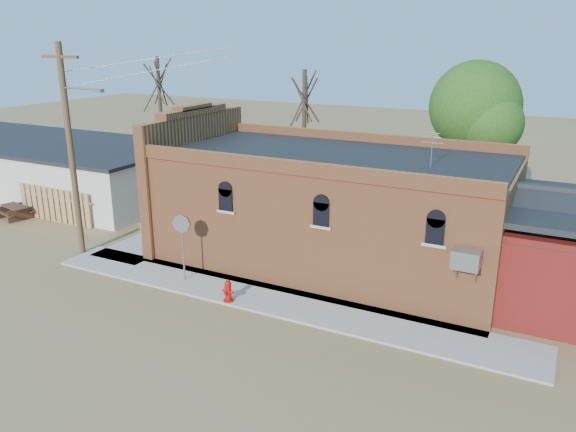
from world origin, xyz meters
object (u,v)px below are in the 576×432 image
at_px(fire_hydrant, 228,291).
at_px(trash_barrel, 155,223).
at_px(stop_sign, 182,230).
at_px(brick_bar, 326,207).
at_px(picnic_table, 15,210).
at_px(utility_pole, 71,147).

distance_m(fire_hydrant, trash_barrel, 8.79).
relative_size(stop_sign, trash_barrel, 3.26).
bearing_deg(brick_bar, picnic_table, -172.23).
xyz_separation_m(brick_bar, stop_sign, (-3.89, -4.71, -0.20)).
distance_m(utility_pole, fire_hydrant, 9.53).
bearing_deg(utility_pole, picnic_table, 164.13).
height_order(fire_hydrant, picnic_table, fire_hydrant).
height_order(utility_pole, picnic_table, utility_pole).
distance_m(stop_sign, picnic_table, 13.26).
height_order(brick_bar, utility_pole, utility_pole).
bearing_deg(picnic_table, utility_pole, -2.43).
bearing_deg(utility_pole, brick_bar, 23.69).
xyz_separation_m(trash_barrel, picnic_table, (-8.09, -1.58, -0.03)).
bearing_deg(fire_hydrant, stop_sign, 154.45).
bearing_deg(trash_barrel, brick_bar, 4.66).
relative_size(trash_barrel, picnic_table, 0.43).
bearing_deg(stop_sign, utility_pole, -173.87).
relative_size(fire_hydrant, stop_sign, 0.30).
height_order(utility_pole, trash_barrel, utility_pole).
height_order(utility_pole, stop_sign, utility_pole).
bearing_deg(picnic_table, brick_bar, 21.20).
distance_m(brick_bar, trash_barrel, 8.96).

